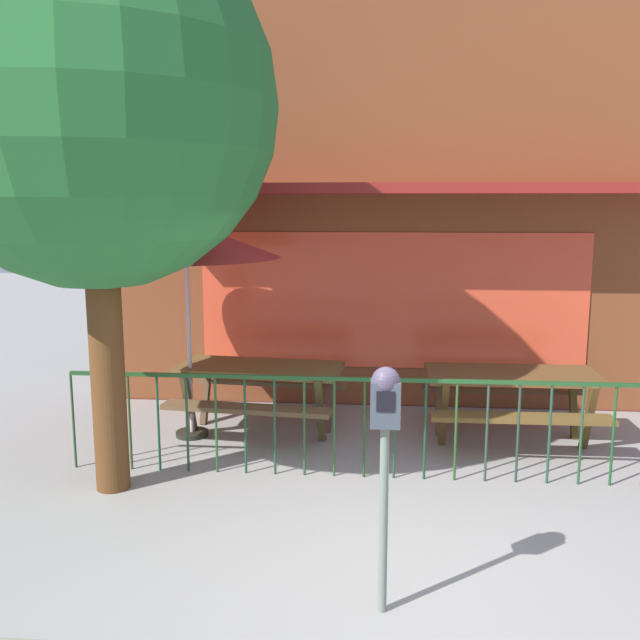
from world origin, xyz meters
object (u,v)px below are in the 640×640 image
object	(u,v)px
picnic_table_right	(511,387)
picnic_table_left	(260,380)
parking_meter_near	(385,425)
street_tree	(93,106)
patio_umbrella	(186,241)

from	to	relation	value
picnic_table_right	picnic_table_left	bearing A→B (deg)	178.54
parking_meter_near	street_tree	xyz separation A→B (m)	(-2.42, 1.70, 2.12)
street_tree	patio_umbrella	bearing A→B (deg)	77.08
picnic_table_left	picnic_table_right	size ratio (longest dim) A/B	1.06
picnic_table_right	patio_umbrella	xyz separation A→B (m)	(-3.48, -0.12, 1.55)
patio_umbrella	parking_meter_near	world-z (taller)	patio_umbrella
patio_umbrella	picnic_table_left	bearing A→B (deg)	14.17
parking_meter_near	street_tree	bearing A→B (deg)	144.96
picnic_table_left	picnic_table_right	bearing A→B (deg)	-1.46
picnic_table_left	picnic_table_right	distance (m)	2.74
picnic_table_left	patio_umbrella	distance (m)	1.73
picnic_table_right	parking_meter_near	distance (m)	3.59
picnic_table_right	patio_umbrella	bearing A→B (deg)	-178.07
patio_umbrella	parking_meter_near	xyz separation A→B (m)	(2.09, -3.14, -0.93)
patio_umbrella	street_tree	world-z (taller)	street_tree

